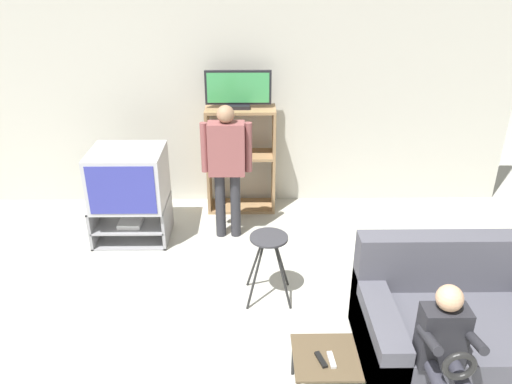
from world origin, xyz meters
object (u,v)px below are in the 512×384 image
at_px(remote_control_black, 321,360).
at_px(person_standing_adult, 227,161).
at_px(media_shelf, 241,159).
at_px(television_flat, 238,90).
at_px(person_seated_child, 445,348).
at_px(television_main, 129,177).
at_px(couch, 457,325).
at_px(snack_table, 325,361).
at_px(folding_stool, 269,249).
at_px(tv_stand, 132,220).
at_px(remote_control_white, 331,360).

bearing_deg(remote_control_black, person_standing_adult, 90.22).
bearing_deg(media_shelf, television_flat, 159.14).
height_order(remote_control_black, person_seated_child, person_seated_child).
xyz_separation_m(television_flat, person_seated_child, (1.36, -3.12, -0.88)).
relative_size(television_main, person_seated_child, 0.75).
bearing_deg(person_standing_adult, television_flat, 80.46).
relative_size(television_flat, couch, 0.51).
height_order(person_standing_adult, person_seated_child, person_standing_adult).
relative_size(television_main, snack_table, 1.68).
height_order(media_shelf, remote_control_black, media_shelf).
relative_size(television_flat, person_standing_adult, 0.50).
xyz_separation_m(television_flat, folding_stool, (0.29, -1.80, -0.96)).
xyz_separation_m(person_standing_adult, person_seated_child, (1.47, -2.44, -0.31)).
xyz_separation_m(tv_stand, remote_control_black, (1.76, -2.27, 0.16)).
bearing_deg(person_standing_adult, remote_control_black, -72.80).
bearing_deg(tv_stand, folding_stool, -36.80).
xyz_separation_m(television_main, remote_control_black, (1.75, -2.26, -0.35)).
xyz_separation_m(couch, person_seated_child, (-0.34, -0.57, 0.31)).
bearing_deg(person_seated_child, television_flat, 113.57).
xyz_separation_m(snack_table, remote_control_black, (-0.04, -0.04, 0.05)).
distance_m(remote_control_white, couch, 1.13).
bearing_deg(television_main, person_standing_adult, 2.51).
height_order(folding_stool, couch, couch).
bearing_deg(remote_control_white, remote_control_black, 174.21).
height_order(television_main, folding_stool, television_main).
distance_m(television_flat, snack_table, 3.22).
distance_m(remote_control_white, person_standing_adult, 2.49).
bearing_deg(remote_control_black, media_shelf, 84.02).
xyz_separation_m(media_shelf, remote_control_black, (0.58, -2.98, -0.27)).
bearing_deg(person_standing_adult, tv_stand, -178.10).
xyz_separation_m(folding_stool, snack_table, (0.35, -1.14, -0.19)).
height_order(remote_control_white, person_seated_child, person_seated_child).
bearing_deg(person_standing_adult, snack_table, -71.61).
relative_size(remote_control_black, person_standing_adult, 0.10).
bearing_deg(television_flat, media_shelf, -20.86).
distance_m(media_shelf, remote_control_black, 3.05).
bearing_deg(person_seated_child, television_main, 136.35).
bearing_deg(folding_stool, remote_control_black, -75.33).
relative_size(snack_table, couch, 0.31).
xyz_separation_m(folding_stool, couch, (1.41, -0.74, -0.23)).
distance_m(snack_table, person_standing_adult, 2.45).
relative_size(media_shelf, remote_control_white, 8.78).
bearing_deg(folding_stool, snack_table, -73.02).
distance_m(media_shelf, snack_table, 3.02).
distance_m(tv_stand, television_flat, 1.85).
bearing_deg(television_flat, couch, -56.26).
distance_m(remote_control_black, person_standing_adult, 2.47).
relative_size(tv_stand, snack_table, 1.79).
bearing_deg(television_main, snack_table, -51.20).
xyz_separation_m(remote_control_white, person_standing_adult, (-0.78, 2.31, 0.52)).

